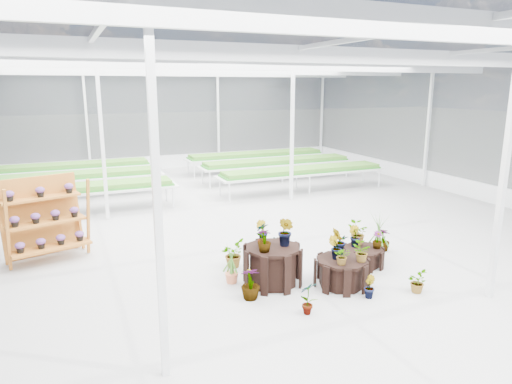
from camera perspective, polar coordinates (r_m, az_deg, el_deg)
name	(u,v)px	position (r m, az deg, el deg)	size (l,w,h in m)	color
ground_plane	(256,249)	(10.96, -0.06, -7.14)	(24.00, 24.00, 0.00)	gray
greenhouse_shell	(256,156)	(10.40, -0.06, 4.57)	(18.00, 24.00, 4.50)	white
steel_frame	(256,156)	(10.40, -0.06, 4.57)	(18.00, 24.00, 4.50)	silver
nursery_benches	(182,178)	(17.48, -9.26, 1.79)	(16.00, 7.00, 0.84)	silver
plinth_tall	(272,265)	(9.00, 2.07, -9.15)	(1.13, 1.13, 0.77)	black
plinth_mid	(342,272)	(9.11, 10.66, -9.86)	(1.03, 1.03, 0.55)	black
plinth_low	(363,257)	(10.21, 13.20, -7.87)	(0.88, 0.88, 0.40)	black
shelf_rack	(45,220)	(11.07, -24.84, -3.19)	(1.74, 0.92, 1.84)	#9E5A1D
nursery_plants	(315,249)	(9.50, 7.35, -7.12)	(4.32, 3.11, 1.36)	#3F7325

